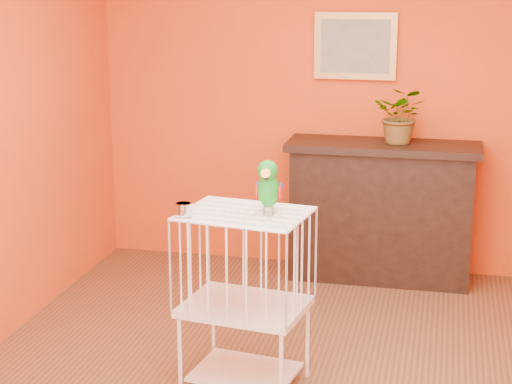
# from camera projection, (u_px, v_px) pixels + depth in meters

# --- Properties ---
(room_shell) EXTENTS (4.50, 4.50, 4.50)m
(room_shell) POSITION_uv_depth(u_px,v_px,m) (306.00, 113.00, 4.37)
(room_shell) COLOR #E44815
(room_shell) RESTS_ON ground
(console_cabinet) EXTENTS (1.43, 0.51, 1.06)m
(console_cabinet) POSITION_uv_depth(u_px,v_px,m) (381.00, 211.00, 6.47)
(console_cabinet) COLOR black
(console_cabinet) RESTS_ON ground
(potted_plant) EXTENTS (0.45, 0.48, 0.33)m
(potted_plant) POSITION_uv_depth(u_px,v_px,m) (401.00, 122.00, 6.27)
(potted_plant) COLOR #26722D
(potted_plant) RESTS_ON console_cabinet
(framed_picture) EXTENTS (0.62, 0.04, 0.50)m
(framed_picture) POSITION_uv_depth(u_px,v_px,m) (355.00, 46.00, 6.43)
(framed_picture) COLOR #B27F3F
(framed_picture) RESTS_ON room_shell
(birdcage) EXTENTS (0.73, 0.60, 1.02)m
(birdcage) POSITION_uv_depth(u_px,v_px,m) (245.00, 298.00, 4.75)
(birdcage) COLOR white
(birdcage) RESTS_ON ground
(feed_cup) EXTENTS (0.10, 0.10, 0.07)m
(feed_cup) POSITION_uv_depth(u_px,v_px,m) (183.00, 209.00, 4.56)
(feed_cup) COLOR silver
(feed_cup) RESTS_ON birdcage
(parrot) EXTENTS (0.15, 0.28, 0.31)m
(parrot) POSITION_uv_depth(u_px,v_px,m) (268.00, 186.00, 4.56)
(parrot) COLOR #59544C
(parrot) RESTS_ON birdcage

